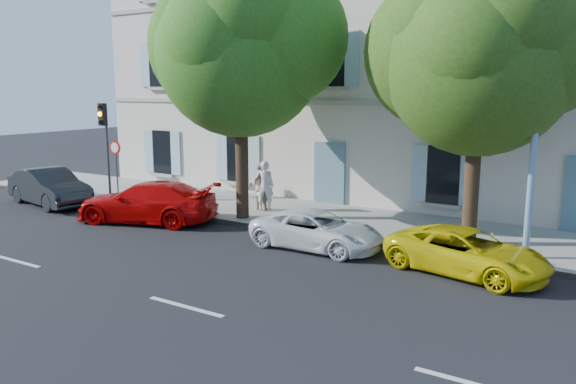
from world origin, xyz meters
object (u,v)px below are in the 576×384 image
Objects in this scene: car_white_coupe at (317,230)px; road_sign at (116,157)px; car_red_coupe at (147,202)px; pedestrian_b at (262,186)px; tree_right at (479,62)px; car_yellow_supercar at (467,252)px; car_dark_sedan at (49,187)px; pedestrian_a at (265,186)px; traffic_light at (104,130)px; tree_left at (240,53)px; street_lamp at (539,69)px.

car_white_coupe is 10.11m from road_sign.
pedestrian_b is at bearing 124.05° from car_red_coupe.
car_yellow_supercar is at bearing -77.02° from tree_right.
car_yellow_supercar is (16.07, 0.23, -0.16)m from car_dark_sedan.
car_dark_sedan is 8.68m from pedestrian_a.
car_red_coupe reaches higher than car_yellow_supercar.
pedestrian_a is at bearing 10.03° from traffic_light.
pedestrian_a reaches higher than car_white_coupe.
street_lamp is at bearing -0.17° from tree_left.
car_white_coupe is 0.45× the size of street_lamp.
car_white_coupe is at bearing 114.67° from pedestrian_a.
car_yellow_supercar is 2.31× the size of pedestrian_b.
car_red_coupe is at bearing -26.82° from road_sign.
street_lamp is (1.10, 1.50, 4.43)m from car_yellow_supercar.
car_white_coupe is 6.52m from tree_left.
car_white_coupe is at bearing -8.38° from road_sign.
car_dark_sedan is at bearing -107.76° from car_red_coupe.
traffic_light reaches higher than pedestrian_a.
tree_right is at bearing 5.61° from tree_left.
car_yellow_supercar is (4.23, -0.02, 0.02)m from car_white_coupe.
car_yellow_supercar is 14.28m from road_sign.
tree_left is 4.93× the size of pedestrian_b.
traffic_light reaches higher than car_yellow_supercar.
road_sign is (0.75, -0.15, -1.05)m from traffic_light.
pedestrian_b is (-7.66, 0.71, -4.21)m from tree_right.
street_lamp is at bearing -25.13° from tree_right.
car_white_coupe is 1.64× the size of road_sign.
car_dark_sedan is at bearing 91.03° from car_white_coupe.
tree_right is at bearing 147.33° from pedestrian_a.
tree_left is 7.43m from traffic_light.
tree_right is 14.58m from traffic_light.
pedestrian_b is at bearing -57.80° from car_dark_sedan.
car_red_coupe is 2.06× the size of road_sign.
tree_left is at bearing 98.55° from pedestrian_b.
car_yellow_supercar is 0.47× the size of tree_left.
car_red_coupe is at bearing 19.97° from pedestrian_a.
traffic_light is at bearing -131.71° from car_red_coupe.
tree_right is 4.34× the size of pedestrian_a.
car_dark_sedan reaches higher than car_red_coupe.
tree_left is at bearing -0.78° from traffic_light.
car_red_coupe is 4.17m from pedestrian_a.
car_red_coupe reaches higher than car_white_coupe.
street_lamp is at bearing -74.13° from car_dark_sedan.
car_yellow_supercar is at bearing -126.21° from street_lamp.
car_red_coupe is at bearing -171.60° from street_lamp.
car_red_coupe is 2.79× the size of pedestrian_b.
car_dark_sedan is 8.52m from pedestrian_b.
car_red_coupe is 11.45m from tree_right.
tree_right is 3.37× the size of road_sign.
traffic_light is 0.44× the size of street_lamp.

